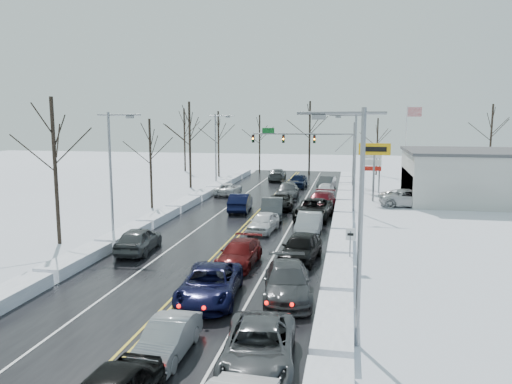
% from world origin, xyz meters
% --- Properties ---
extents(ground, '(160.00, 160.00, 0.00)m').
position_xyz_m(ground, '(0.00, 0.00, 0.00)').
color(ground, silver).
rests_on(ground, ground).
extents(road_surface, '(14.00, 84.00, 0.01)m').
position_xyz_m(road_surface, '(0.00, 2.00, 0.01)').
color(road_surface, black).
rests_on(road_surface, ground).
extents(snow_bank_left, '(1.55, 72.00, 0.69)m').
position_xyz_m(snow_bank_left, '(-7.60, 2.00, 0.00)').
color(snow_bank_left, white).
rests_on(snow_bank_left, ground).
extents(snow_bank_right, '(1.55, 72.00, 0.69)m').
position_xyz_m(snow_bank_right, '(7.60, 2.00, 0.00)').
color(snow_bank_right, white).
rests_on(snow_bank_right, ground).
extents(traffic_signal_mast, '(13.28, 0.39, 8.00)m').
position_xyz_m(traffic_signal_mast, '(3.45, 27.99, 5.48)').
color(traffic_signal_mast, slate).
rests_on(traffic_signal_mast, ground).
extents(tires_plus_sign, '(3.20, 0.34, 6.00)m').
position_xyz_m(tires_plus_sign, '(10.50, 15.99, 4.99)').
color(tires_plus_sign, slate).
rests_on(tires_plus_sign, ground).
extents(used_vehicles_sign, '(2.20, 0.22, 4.65)m').
position_xyz_m(used_vehicles_sign, '(10.50, 22.00, 3.32)').
color(used_vehicles_sign, slate).
rests_on(used_vehicles_sign, ground).
extents(speed_limit_sign, '(0.55, 0.09, 2.35)m').
position_xyz_m(speed_limit_sign, '(8.20, -8.00, 1.63)').
color(speed_limit_sign, slate).
rests_on(speed_limit_sign, ground).
extents(flagpole, '(1.87, 1.20, 10.00)m').
position_xyz_m(flagpole, '(15.17, 30.00, 5.93)').
color(flagpole, silver).
rests_on(flagpole, ground).
extents(dealership_building, '(20.40, 12.40, 5.30)m').
position_xyz_m(dealership_building, '(23.98, 18.00, 2.66)').
color(dealership_building, beige).
rests_on(dealership_building, ground).
extents(streetlight_se, '(3.20, 0.25, 9.00)m').
position_xyz_m(streetlight_se, '(8.30, -18.00, 5.31)').
color(streetlight_se, slate).
rests_on(streetlight_se, ground).
extents(streetlight_ne, '(3.20, 0.25, 9.00)m').
position_xyz_m(streetlight_ne, '(8.30, 10.00, 5.31)').
color(streetlight_ne, slate).
rests_on(streetlight_ne, ground).
extents(streetlight_sw, '(3.20, 0.25, 9.00)m').
position_xyz_m(streetlight_sw, '(-8.30, -4.00, 5.31)').
color(streetlight_sw, slate).
rests_on(streetlight_sw, ground).
extents(streetlight_nw, '(3.20, 0.25, 9.00)m').
position_xyz_m(streetlight_nw, '(-8.30, 24.00, 5.31)').
color(streetlight_nw, slate).
rests_on(streetlight_nw, ground).
extents(tree_left_b, '(4.00, 4.00, 10.00)m').
position_xyz_m(tree_left_b, '(-11.50, -6.00, 6.99)').
color(tree_left_b, '#2D231C').
rests_on(tree_left_b, ground).
extents(tree_left_c, '(3.40, 3.40, 8.50)m').
position_xyz_m(tree_left_c, '(-10.50, 8.00, 5.94)').
color(tree_left_c, '#2D231C').
rests_on(tree_left_c, ground).
extents(tree_left_d, '(4.20, 4.20, 10.50)m').
position_xyz_m(tree_left_d, '(-11.20, 22.00, 7.33)').
color(tree_left_d, '#2D231C').
rests_on(tree_left_d, ground).
extents(tree_left_e, '(3.80, 3.80, 9.50)m').
position_xyz_m(tree_left_e, '(-10.80, 34.00, 6.64)').
color(tree_left_e, '#2D231C').
rests_on(tree_left_e, ground).
extents(tree_far_a, '(4.00, 4.00, 10.00)m').
position_xyz_m(tree_far_a, '(-18.00, 40.00, 6.99)').
color(tree_far_a, '#2D231C').
rests_on(tree_far_a, ground).
extents(tree_far_b, '(3.60, 3.60, 9.00)m').
position_xyz_m(tree_far_b, '(-6.00, 41.00, 6.29)').
color(tree_far_b, '#2D231C').
rests_on(tree_far_b, ground).
extents(tree_far_c, '(4.40, 4.40, 11.00)m').
position_xyz_m(tree_far_c, '(2.00, 39.00, 7.68)').
color(tree_far_c, '#2D231C').
rests_on(tree_far_c, ground).
extents(tree_far_d, '(3.40, 3.40, 8.50)m').
position_xyz_m(tree_far_d, '(12.00, 40.50, 5.94)').
color(tree_far_d, '#2D231C').
rests_on(tree_far_d, ground).
extents(tree_far_e, '(4.20, 4.20, 10.50)m').
position_xyz_m(tree_far_e, '(28.00, 41.00, 7.33)').
color(tree_far_e, '#2D231C').
rests_on(tree_far_e, ground).
extents(queued_car_1, '(1.45, 4.09, 1.35)m').
position_xyz_m(queued_car_1, '(1.71, -20.15, 0.00)').
color(queued_car_1, gray).
rests_on(queued_car_1, ground).
extents(queued_car_2, '(3.16, 5.93, 1.59)m').
position_xyz_m(queued_car_2, '(1.66, -14.41, 0.00)').
color(queued_car_2, black).
rests_on(queued_car_2, ground).
extents(queued_car_3, '(2.21, 5.03, 1.44)m').
position_xyz_m(queued_car_3, '(1.82, -8.68, 0.00)').
color(queued_car_3, '#4D0A0A').
rests_on(queued_car_3, ground).
extents(queued_car_4, '(2.18, 4.50, 1.48)m').
position_xyz_m(queued_car_4, '(1.72, 0.16, 0.00)').
color(queued_car_4, white).
rests_on(queued_car_4, ground).
extents(queued_car_5, '(2.40, 5.38, 1.72)m').
position_xyz_m(queued_car_5, '(1.57, 5.40, 0.00)').
color(queued_car_5, '#383B3D').
rests_on(queued_car_5, ground).
extents(queued_car_6, '(2.66, 5.14, 1.38)m').
position_xyz_m(queued_car_6, '(1.69, 9.96, 0.00)').
color(queued_car_6, black).
rests_on(queued_car_6, ground).
extents(queued_car_7, '(2.56, 5.78, 1.65)m').
position_xyz_m(queued_car_7, '(1.58, 16.00, 0.00)').
color(queued_car_7, '#434649').
rests_on(queued_car_7, ground).
extents(queued_car_8, '(2.19, 4.97, 1.67)m').
position_xyz_m(queued_car_8, '(1.82, 24.69, 0.00)').
color(queued_car_8, black).
rests_on(queued_car_8, ground).
extents(queued_car_10, '(3.01, 5.64, 1.51)m').
position_xyz_m(queued_car_10, '(5.11, -20.39, 0.00)').
color(queued_car_10, '#424548').
rests_on(queued_car_10, ground).
extents(queued_car_11, '(2.98, 5.79, 1.61)m').
position_xyz_m(queued_car_11, '(5.24, -13.45, 0.00)').
color(queued_car_11, '#3A3C3E').
rests_on(queued_car_11, ground).
extents(queued_car_12, '(2.62, 5.22, 1.71)m').
position_xyz_m(queued_car_12, '(5.28, -7.14, 0.00)').
color(queued_car_12, black).
rests_on(queued_car_12, ground).
extents(queued_car_13, '(1.79, 4.93, 1.61)m').
position_xyz_m(queued_car_13, '(5.19, -0.13, 0.00)').
color(queued_car_13, '#9B9DA3').
rests_on(queued_car_13, ground).
extents(queued_car_14, '(3.26, 6.32, 1.70)m').
position_xyz_m(queued_car_14, '(5.08, 5.69, 0.00)').
color(queued_car_14, black).
rests_on(queued_car_14, ground).
extents(queued_car_15, '(3.00, 5.91, 1.64)m').
position_xyz_m(queued_car_15, '(5.44, 10.11, 0.00)').
color(queued_car_15, '#520B12').
rests_on(queued_car_15, ground).
extents(queued_car_16, '(2.10, 4.50, 1.49)m').
position_xyz_m(queued_car_16, '(5.45, 18.01, 0.00)').
color(queued_car_16, white).
rests_on(queued_car_16, ground).
extents(queued_car_17, '(2.23, 4.91, 1.56)m').
position_xyz_m(queued_car_17, '(5.36, 23.81, 0.00)').
color(queued_car_17, '#3D4042').
rests_on(queued_car_17, ground).
extents(oncoming_car_0, '(2.19, 5.20, 1.67)m').
position_xyz_m(oncoming_car_0, '(-1.83, 8.08, 0.00)').
color(oncoming_car_0, black).
rests_on(oncoming_car_0, ground).
extents(oncoming_car_1, '(2.52, 4.94, 1.34)m').
position_xyz_m(oncoming_car_1, '(-5.25, 17.37, 0.00)').
color(oncoming_car_1, white).
rests_on(oncoming_car_1, ground).
extents(oncoming_car_2, '(2.71, 5.80, 1.64)m').
position_xyz_m(oncoming_car_2, '(-1.73, 31.09, 0.00)').
color(oncoming_car_2, '#474A4C').
rests_on(oncoming_car_2, ground).
extents(oncoming_car_3, '(2.31, 4.98, 1.65)m').
position_xyz_m(oncoming_car_3, '(-5.22, -7.02, 0.00)').
color(oncoming_car_3, '#3F4244').
rests_on(oncoming_car_3, ground).
extents(parked_car_0, '(6.23, 3.21, 1.68)m').
position_xyz_m(parked_car_0, '(13.97, 13.49, 0.00)').
color(parked_car_0, silver).
rests_on(parked_car_0, ground).
extents(parked_car_1, '(2.32, 5.49, 1.58)m').
position_xyz_m(parked_car_1, '(16.80, 16.70, 0.00)').
color(parked_car_1, '#A1A4A9').
rests_on(parked_car_1, ground).
extents(parked_car_2, '(2.11, 4.32, 1.42)m').
position_xyz_m(parked_car_2, '(15.15, 22.63, 0.00)').
color(parked_car_2, '#9C9FA4').
rests_on(parked_car_2, ground).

